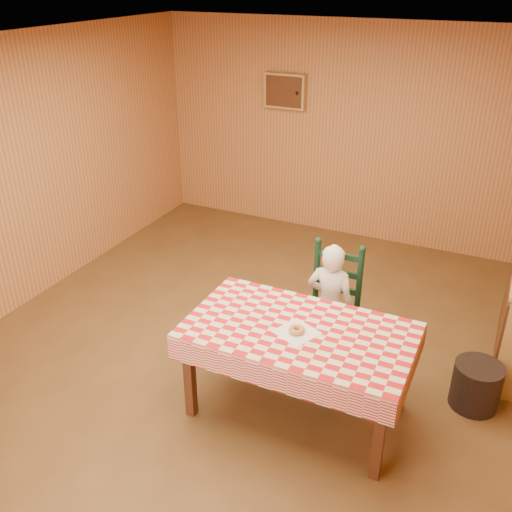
{
  "coord_description": "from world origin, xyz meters",
  "views": [
    {
      "loc": [
        1.8,
        -3.63,
        3.1
      ],
      "look_at": [
        0.0,
        0.2,
        0.95
      ],
      "focal_mm": 40.0,
      "sensor_mm": 36.0,
      "label": 1
    }
  ],
  "objects": [
    {
      "name": "ladder_chair",
      "position": [
        0.63,
        0.39,
        0.5
      ],
      "size": [
        0.44,
        0.4,
        1.08
      ],
      "color": "black",
      "rests_on": "ground"
    },
    {
      "name": "cabin_walls",
      "position": [
        -0.0,
        0.53,
        1.83
      ],
      "size": [
        5.1,
        6.05,
        2.65
      ],
      "color": "#C37E46",
      "rests_on": "ground"
    },
    {
      "name": "napkin",
      "position": [
        0.63,
        -0.45,
        0.77
      ],
      "size": [
        0.34,
        0.34,
        0.0
      ],
      "primitive_type": "cube",
      "rotation": [
        0.0,
        0.0,
        -0.41
      ],
      "color": "white",
      "rests_on": "dining_table"
    },
    {
      "name": "dining_table",
      "position": [
        0.63,
        -0.4,
        0.69
      ],
      "size": [
        1.66,
        0.96,
        0.77
      ],
      "color": "#532B16",
      "rests_on": "ground"
    },
    {
      "name": "ground",
      "position": [
        0.0,
        0.0,
        0.0
      ],
      "size": [
        6.0,
        6.0,
        0.0
      ],
      "primitive_type": "plane",
      "color": "brown",
      "rests_on": "ground"
    },
    {
      "name": "seated_child",
      "position": [
        0.63,
        0.33,
        0.56
      ],
      "size": [
        0.41,
        0.27,
        1.12
      ],
      "primitive_type": "imported",
      "rotation": [
        0.0,
        0.0,
        3.14
      ],
      "color": "silver",
      "rests_on": "ground"
    },
    {
      "name": "donut",
      "position": [
        0.63,
        -0.45,
        0.79
      ],
      "size": [
        0.13,
        0.13,
        0.04
      ],
      "primitive_type": "torus",
      "rotation": [
        0.0,
        0.0,
        0.11
      ],
      "color": "#C98348",
      "rests_on": "napkin"
    },
    {
      "name": "storage_bin",
      "position": [
        1.87,
        0.27,
        0.19
      ],
      "size": [
        0.43,
        0.43,
        0.37
      ],
      "primitive_type": "cylinder",
      "rotation": [
        0.0,
        0.0,
        0.15
      ],
      "color": "black",
      "rests_on": "ground"
    }
  ]
}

